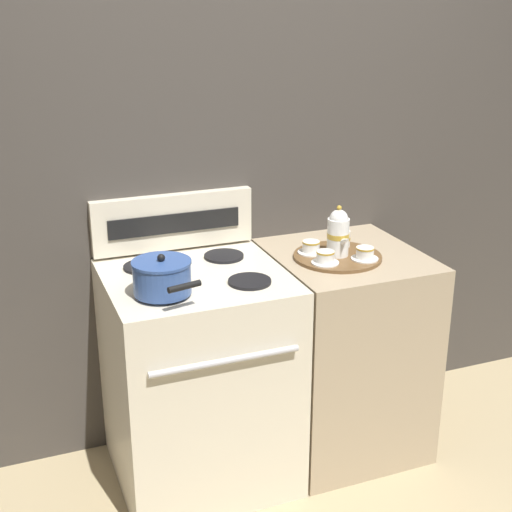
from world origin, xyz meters
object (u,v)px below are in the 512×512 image
Objects in this scene: teacup_left at (365,253)px; teacup_right at (311,247)px; stove at (199,377)px; serving_tray at (337,257)px; saucepan at (162,277)px; teacup_front at (325,257)px; teapot at (338,233)px; creamer_jug at (343,238)px.

teacup_left is 0.22m from teacup_right.
serving_tray is at bearing -2.89° from stove.
saucepan is 0.77m from serving_tray.
teacup_front is (-0.17, 0.02, 0.00)m from teacup_left.
stove is 0.81m from teapot.
serving_tray is at bearing 8.88° from saucepan.
saucepan is 4.24× the size of creamer_jug.
teacup_front is at bearing -11.03° from stove.
teacup_left is (0.67, -0.12, 0.48)m from stove.
serving_tray is 3.29× the size of teacup_front.
teapot is at bearing 133.46° from teacup_left.
stove is at bearing 170.24° from teacup_left.
creamer_jug is at bearing 14.05° from saucepan.
teacup_left is at bearing 2.28° from saucepan.
stove is at bearing -176.46° from teacup_right.
saucepan is 2.64× the size of teacup_right.
stove is at bearing 41.96° from saucepan.
creamer_jug is at bearing 5.06° from stove.
teacup_front is (-0.09, -0.07, -0.07)m from teapot.
serving_tray is at bearing 36.83° from teacup_front.
teapot is 1.92× the size of teacup_left.
teacup_left reaches higher than stove.
saucepan is at bearing -175.68° from teacup_front.
teacup_right reaches higher than stove.
stove is 2.51× the size of serving_tray.
saucepan is at bearing -171.27° from teapot.
teacup_front is at bearing -143.56° from teapot.
teacup_right is at bearing 144.58° from teapot.
teacup_right is at bearing 146.12° from serving_tray.
teacup_front is (0.00, -0.13, 0.00)m from teacup_right.
teacup_left is 0.17m from teacup_front.
serving_tray is 5.27× the size of creamer_jug.
creamer_jug is at bearing 92.38° from teacup_left.
teacup_right is 1.00× the size of teacup_front.
teacup_right is 0.16m from creamer_jug.
teapot is at bearing -128.15° from creamer_jug.
teacup_left is at bearing -46.54° from teapot.
saucepan is 0.85m from creamer_jug.
saucepan is 2.64× the size of teacup_left.
serving_tray is at bearing 51.53° from teapot.
teapot reaches higher than teacup_front.
teapot is 0.13m from teacup_right.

